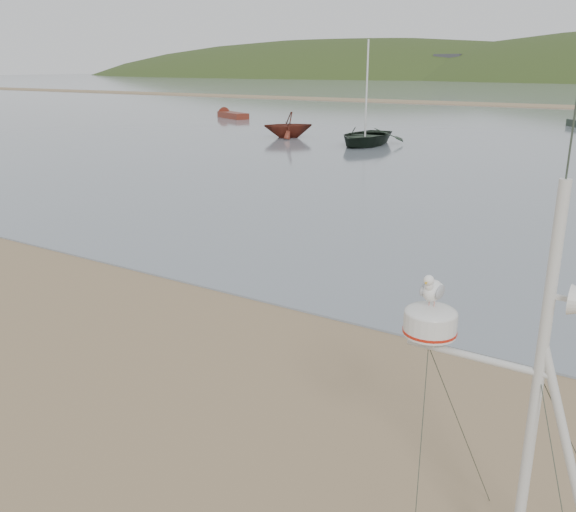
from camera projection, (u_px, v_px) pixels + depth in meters
The scene contains 5 objects.
ground at pixel (128, 399), 8.50m from camera, with size 560.00×560.00×0.00m, color #7C6447.
mast_rig at pixel (516, 483), 5.14m from camera, with size 1.98×2.11×4.46m.
boat_dark at pixel (366, 101), 34.51m from camera, with size 3.55×1.03×4.97m, color black.
boat_red at pixel (288, 113), 38.53m from camera, with size 2.65×1.61×3.07m, color #5C2015.
dinghy_red_far at pixel (227, 114), 54.27m from camera, with size 5.05×3.27×1.22m.
Camera 1 is at (5.95, -5.10, 4.45)m, focal length 38.00 mm.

